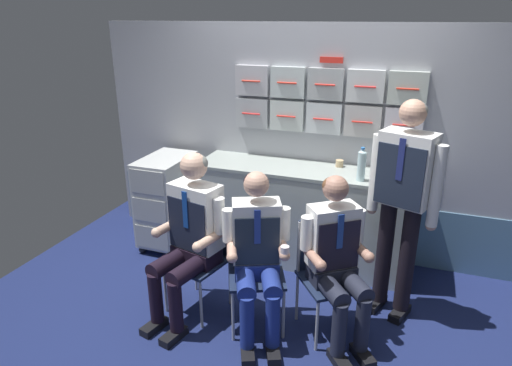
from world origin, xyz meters
name	(u,v)px	position (x,y,z in m)	size (l,w,h in m)	color
ground	(260,329)	(0.00, 0.00, -0.02)	(4.80, 4.80, 0.04)	#18214D
galley_bulkhead	(311,143)	(0.01, 1.37, 1.07)	(4.20, 0.14, 2.15)	#A6A8B1
galley_counter	(305,216)	(0.05, 1.09, 0.46)	(2.01, 0.53, 0.92)	#A9B4AD
service_trolley	(167,199)	(-1.32, 0.94, 0.49)	(0.40, 0.65, 0.92)	black
folding_chair_left	(204,246)	(-0.52, 0.16, 0.51)	(0.48, 0.48, 0.83)	#A8AAAF
crew_member_left	(190,230)	(-0.56, 0.01, 0.71)	(0.54, 0.69, 1.29)	black
folding_chair_center	(256,258)	(-0.08, 0.12, 0.51)	(0.53, 0.53, 0.83)	#A8AAAF
crew_member_center	(257,251)	(-0.02, -0.02, 0.66)	(0.54, 0.65, 1.21)	black
folding_chair_right	(326,264)	(0.42, 0.23, 0.51)	(0.56, 0.56, 0.83)	#A8AAAF
crew_member_right	(337,256)	(0.52, 0.10, 0.66)	(0.60, 0.64, 1.21)	black
crew_member_standing	(403,193)	(0.89, 0.55, 1.00)	(0.51, 0.35, 1.68)	black
water_bottle_tall	(362,165)	(0.54, 0.94, 1.05)	(0.07, 0.07, 0.28)	silver
water_bottle_blue_cap	(399,164)	(0.82, 1.02, 1.07)	(0.07, 0.07, 0.32)	silver
paper_cup_tan	(339,163)	(0.31, 1.25, 0.95)	(0.07, 0.07, 0.06)	tan
coffee_cup_spare	(392,181)	(0.79, 0.92, 0.96)	(0.06, 0.06, 0.07)	navy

